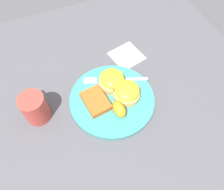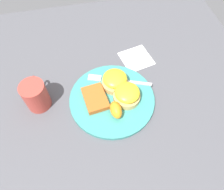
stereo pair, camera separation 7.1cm
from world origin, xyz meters
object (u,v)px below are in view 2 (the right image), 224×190
(sandwich_benedict_right, at_px, (115,81))
(fork, at_px, (115,80))
(hashbrown_patty, at_px, (95,98))
(orange_wedge, at_px, (115,110))
(cup, at_px, (36,95))
(sandwich_benedict_left, at_px, (127,95))

(sandwich_benedict_right, bearing_deg, fork, -19.02)
(hashbrown_patty, height_order, fork, hashbrown_patty)
(hashbrown_patty, distance_m, orange_wedge, 0.08)
(hashbrown_patty, xyz_separation_m, orange_wedge, (-0.06, -0.05, 0.01))
(orange_wedge, bearing_deg, cup, 67.44)
(sandwich_benedict_left, relative_size, hashbrown_patty, 0.89)
(sandwich_benedict_left, bearing_deg, hashbrown_patty, 80.22)
(sandwich_benedict_right, xyz_separation_m, fork, (0.02, -0.01, -0.02))
(sandwich_benedict_left, relative_size, fork, 0.41)
(sandwich_benedict_left, height_order, orange_wedge, sandwich_benedict_left)
(sandwich_benedict_left, bearing_deg, fork, 14.04)
(hashbrown_patty, bearing_deg, sandwich_benedict_right, -59.10)
(fork, bearing_deg, orange_wedge, 166.96)
(cup, bearing_deg, fork, -84.06)
(fork, xyz_separation_m, cup, (-0.03, 0.27, 0.03))
(cup, bearing_deg, orange_wedge, -112.56)
(orange_wedge, distance_m, fork, 0.13)
(fork, bearing_deg, cup, 95.94)
(sandwich_benedict_left, distance_m, sandwich_benedict_right, 0.07)
(orange_wedge, bearing_deg, sandwich_benedict_left, -47.43)
(hashbrown_patty, relative_size, fork, 0.46)
(sandwich_benedict_left, relative_size, cup, 0.80)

